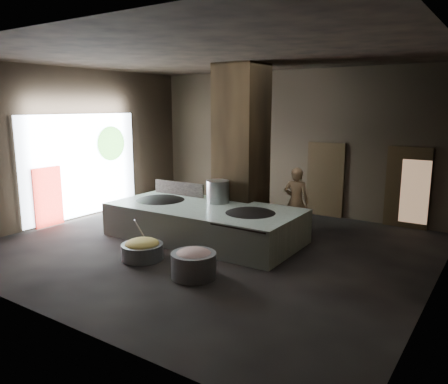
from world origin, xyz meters
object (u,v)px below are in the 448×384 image
Objects in this scene: stock_pot at (218,193)px; veg_basin at (142,251)px; cook at (296,202)px; meat_basin at (194,265)px; hearth_platform at (204,222)px; wok_right at (250,217)px; wok_left at (161,204)px.

veg_basin is (-0.29, -2.57, -0.96)m from stock_pot.
cook is 1.99× the size of meat_basin.
veg_basin is at bearing 173.31° from meat_basin.
hearth_platform is 0.89m from stock_pot.
stock_pot is 0.69× the size of veg_basin.
meat_basin is at bearing -89.62° from wok_right.
cook reaches higher than veg_basin.
meat_basin is (-0.46, -3.83, -0.66)m from cook.
wok_left is at bearing 121.51° from veg_basin.
wok_left is 0.86× the size of cook.
hearth_platform is 1.39m from wok_right.
wok_right is at bearing -21.04° from stock_pot.
cook is at bearing 83.17° from meat_basin.
wok_left is 1.07× the size of wok_right.
stock_pot is at bearing 158.96° from wok_right.
hearth_platform is 3.41× the size of wok_right.
stock_pot reaches higher than wok_right.
stock_pot reaches higher than meat_basin.
hearth_platform is 2.73× the size of cook.
cook is (1.77, 1.07, -0.22)m from stock_pot.
stock_pot is at bearing 83.60° from hearth_platform.
meat_basin is (1.32, -2.76, -0.88)m from stock_pot.
stock_pot is 3.18m from meat_basin.
wok_right is 2.25× the size of stock_pot.
stock_pot is 0.71× the size of meat_basin.
wok_left is at bearing -158.20° from stock_pot.
hearth_platform is at bearing -177.88° from wok_right.
veg_basin is at bearing 49.82° from cook.
stock_pot reaches higher than veg_basin.
wok_left is (-1.45, -0.05, 0.32)m from hearth_platform.
meat_basin is (2.82, -2.16, -0.50)m from wok_left.
veg_basin is 1.62m from meat_basin.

